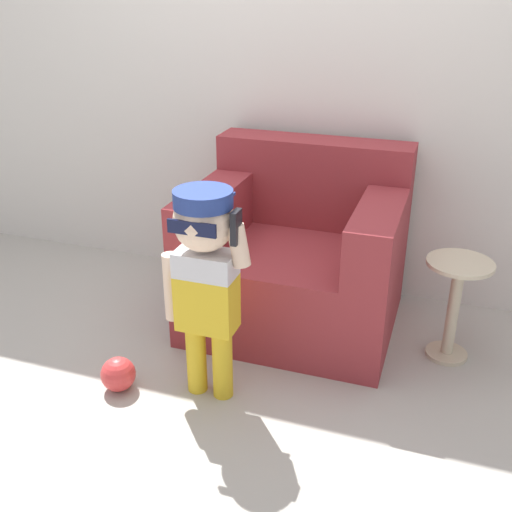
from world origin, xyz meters
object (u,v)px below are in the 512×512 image
object	(u,v)px
side_table	(455,300)
toy_ball	(118,374)
person_child	(205,264)
armchair	(298,258)

from	to	relation	value
side_table	toy_ball	bearing A→B (deg)	-151.40
person_child	armchair	bearing A→B (deg)	75.70
person_child	side_table	bearing A→B (deg)	32.96
armchair	side_table	distance (m)	0.78
armchair	side_table	world-z (taller)	armchair
armchair	toy_ball	distance (m)	1.05
toy_ball	person_child	bearing A→B (deg)	16.00
person_child	side_table	world-z (taller)	person_child
person_child	toy_ball	world-z (taller)	person_child
side_table	person_child	bearing A→B (deg)	-147.04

